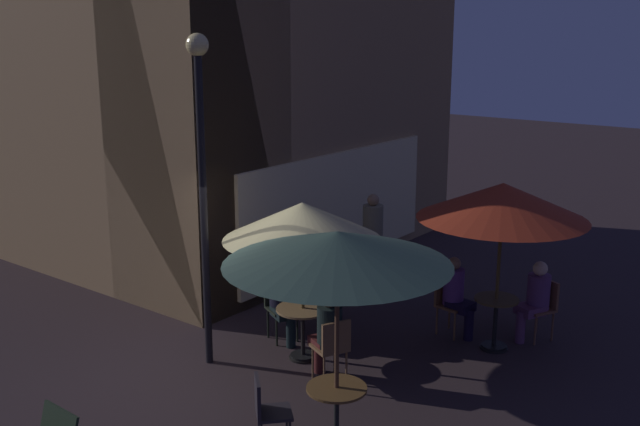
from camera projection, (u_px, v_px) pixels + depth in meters
ground_plane at (204, 382)px, 9.75m from camera, size 60.00×60.00×0.00m
cafe_building at (208, 42)px, 13.80m from camera, size 7.82×7.41×8.52m
street_lamp_near_corner at (202, 155)px, 9.63m from camera, size 0.29×0.29×4.46m
cafe_table_0 at (496, 315)px, 10.64m from camera, size 0.63×0.63×0.77m
cafe_table_1 at (303, 321)px, 10.32m from camera, size 0.75×0.75×0.75m
cafe_table_2 at (337, 405)px, 8.14m from camera, size 0.67×0.67×0.72m
patio_umbrella_0 at (503, 202)px, 10.24m from camera, size 2.37×2.37×2.45m
patio_umbrella_1 at (302, 222)px, 9.97m from camera, size 2.17×2.17×2.25m
patio_umbrella_2 at (337, 249)px, 7.70m from camera, size 2.42×2.42×2.48m
cafe_chair_0 at (448, 298)px, 11.20m from camera, size 0.45×0.45×0.95m
cafe_chair_1 at (542, 303)px, 11.01m from camera, size 0.55×0.55×0.90m
cafe_chair_2 at (280, 303)px, 11.02m from camera, size 0.55×0.55×0.89m
cafe_chair_3 at (333, 345)px, 9.56m from camera, size 0.54×0.54×0.90m
cafe_chair_4 at (266, 408)px, 8.00m from camera, size 0.54×0.54×0.88m
patron_seated_0 at (457, 292)px, 11.07m from camera, size 0.36×0.52×1.22m
patron_seated_1 at (535, 296)px, 10.91m from camera, size 0.53×0.46×1.21m
patron_seated_2 at (283, 295)px, 10.86m from camera, size 0.50×0.56×1.28m
patron_seated_3 at (328, 330)px, 9.64m from camera, size 0.45×0.52×1.25m
patron_standing_4 at (330, 269)px, 11.54m from camera, size 0.34×0.34×1.73m
patron_standing_5 at (372, 244)px, 12.75m from camera, size 0.35×0.35×1.79m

